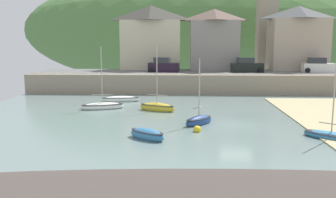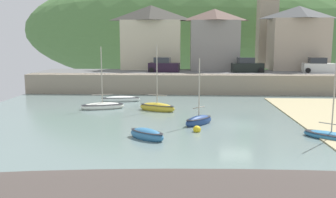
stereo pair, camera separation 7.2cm
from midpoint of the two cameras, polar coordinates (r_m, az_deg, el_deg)
ground at (r=20.71m, az=18.17°, el=-9.41°), size 48.00×41.00×0.61m
quay_seawall at (r=46.43m, az=7.62°, el=2.59°), size 48.00×9.40×2.40m
hillside_backdrop at (r=83.78m, az=5.52°, el=10.60°), size 80.00×44.00×25.09m
waterfront_building_left at (r=53.87m, az=-2.73°, el=9.65°), size 8.76×4.56×9.18m
waterfront_building_centre at (r=53.81m, az=7.14°, el=9.29°), size 7.08×5.89×8.64m
waterfront_building_right at (r=56.03m, az=19.52°, el=9.01°), size 8.07×5.59×9.00m
church_with_spire at (r=59.15m, az=15.19°, el=12.80°), size 3.00×3.00×16.06m
dinghy_open_wooden at (r=34.52m, az=-1.78°, el=-1.30°), size 3.73×2.35×6.39m
fishing_boat_green at (r=24.79m, az=-3.36°, el=-5.60°), size 2.93×2.56×0.95m
rowboat_small_beached at (r=40.08m, az=-7.48°, el=-0.05°), size 4.33×1.68×0.79m
sailboat_blue_trim at (r=29.00m, az=4.77°, el=-3.37°), size 2.64×2.71×5.43m
sailboat_tall_mast at (r=36.06m, az=-10.25°, el=-1.09°), size 4.40×2.56×6.20m
sailboat_far_left at (r=27.10m, az=24.07°, el=-5.22°), size 3.72×3.39×6.61m
parked_car_near_slipway at (r=49.34m, az=-0.76°, el=5.21°), size 4.27×2.16×1.95m
parked_car_by_wall at (r=49.96m, az=12.16°, el=5.05°), size 4.25×2.11×1.95m
parked_car_end_of_row at (r=52.35m, az=22.36°, el=4.75°), size 4.23×2.05×1.95m
mooring_buoy at (r=26.77m, az=4.50°, el=-4.76°), size 0.57×0.57×0.57m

